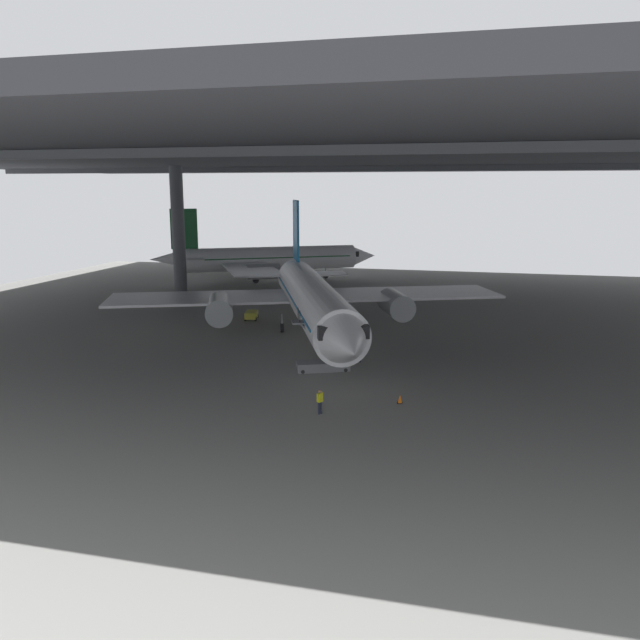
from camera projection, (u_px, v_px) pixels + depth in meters
ground_plane at (326, 343)px, 57.59m from camera, size 110.00×110.00×0.00m
hangar_structure at (356, 155)px, 67.12m from camera, size 121.00×99.00×18.04m
airplane_main at (312, 299)px, 59.20m from camera, size 39.04×39.14×12.60m
boarding_stairs at (322, 361)px, 48.79m from camera, size 4.64×2.96×4.89m
crew_worker_near_nose at (320, 400)px, 39.27m from camera, size 0.37×0.49×1.59m
crew_worker_by_stairs at (360, 350)px, 51.06m from camera, size 0.48×0.38×1.74m
airplane_distant at (266, 259)px, 96.01m from camera, size 32.02×32.37×11.01m
traffic_cone_orange at (400, 399)px, 41.37m from camera, size 0.36×0.36×0.60m
baggage_tug at (251, 315)px, 67.77m from camera, size 1.67×2.40×0.90m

